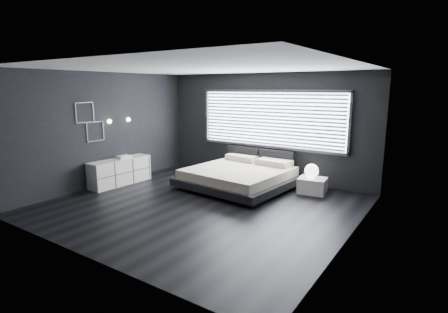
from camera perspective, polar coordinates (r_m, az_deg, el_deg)
The scene contains 12 objects.
room at distance 7.08m, azimuth -3.84°, elevation 2.86°, with size 6.04×6.00×2.80m.
window at distance 9.23m, azimuth 7.48°, elevation 6.05°, with size 4.14×0.09×1.52m.
headboard at distance 9.44m, azimuth 5.83°, elevation -0.18°, with size 1.96×0.16×0.52m.
sconce_near at distance 9.13m, azimuth -18.21°, elevation 5.47°, with size 0.18×0.11×0.11m.
sconce_far at distance 9.51m, azimuth -15.36°, elevation 5.84°, with size 0.18×0.11×0.11m.
wall_art_upper at distance 8.83m, azimuth -21.76°, elevation 6.69°, with size 0.01×0.48×0.48m.
wall_art_lower at distance 9.01m, azimuth -20.24°, elevation 3.86°, with size 0.01×0.48×0.48m.
bed at distance 8.61m, azimuth 2.54°, elevation -3.14°, with size 2.62×2.52×0.63m.
nightstand at distance 8.41m, azimuth 14.21°, elevation -4.61°, with size 0.62×0.51×0.36m, color white.
orb_lamp at distance 8.36m, azimuth 14.10°, elevation -2.29°, with size 0.32×0.32×0.32m, color white.
dresser at distance 9.25m, azimuth -16.58°, elevation -2.37°, with size 0.53×1.65×0.65m.
book_stack at distance 9.25m, azimuth -16.04°, elevation -0.06°, with size 0.31×0.38×0.07m.
Camera 1 is at (4.29, -5.54, 2.42)m, focal length 28.00 mm.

